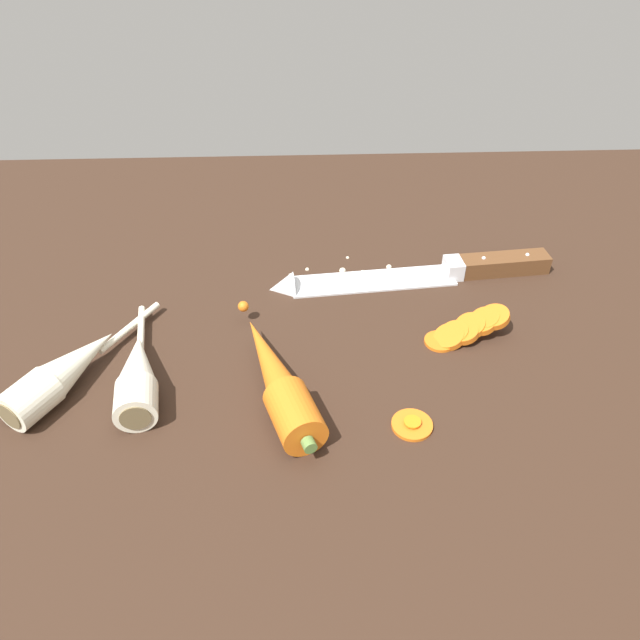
{
  "coord_description": "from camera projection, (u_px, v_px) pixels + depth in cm",
  "views": [
    {
      "loc": [
        -2.13,
        -53.98,
        43.02
      ],
      "look_at": [
        0.0,
        -2.0,
        1.5
      ],
      "focal_mm": 34.4,
      "sensor_mm": 36.0,
      "label": 1
    }
  ],
  "objects": [
    {
      "name": "ground_plane",
      "position": [
        319.0,
        333.0,
        0.7
      ],
      "size": [
        120.0,
        90.0,
        4.0
      ],
      "primitive_type": "cube",
      "color": "#332116"
    },
    {
      "name": "chefs_knife",
      "position": [
        407.0,
        275.0,
        0.75
      ],
      "size": [
        34.86,
        6.67,
        4.18
      ],
      "color": "silver",
      "rests_on": "ground_plane"
    },
    {
      "name": "whole_carrot",
      "position": [
        278.0,
        379.0,
        0.58
      ],
      "size": [
        9.55,
        20.81,
        4.2
      ],
      "color": "orange",
      "rests_on": "ground_plane"
    },
    {
      "name": "parsnip_front",
      "position": [
        137.0,
        375.0,
        0.59
      ],
      "size": [
        5.67,
        17.87,
        4.0
      ],
      "color": "silver",
      "rests_on": "ground_plane"
    },
    {
      "name": "parsnip_mid_left",
      "position": [
        64.0,
        372.0,
        0.59
      ],
      "size": [
        12.23,
        18.53,
        4.0
      ],
      "color": "silver",
      "rests_on": "ground_plane"
    },
    {
      "name": "carrot_slice_stack",
      "position": [
        467.0,
        329.0,
        0.66
      ],
      "size": [
        9.4,
        4.96,
        3.69
      ],
      "color": "orange",
      "rests_on": "ground_plane"
    },
    {
      "name": "carrot_slice_stray_near",
      "position": [
        412.0,
        424.0,
        0.56
      ],
      "size": [
        3.83,
        3.83,
        0.7
      ],
      "color": "orange",
      "rests_on": "ground_plane"
    },
    {
      "name": "mince_crumbs",
      "position": [
        337.0,
        274.0,
        0.76
      ],
      "size": [
        13.6,
        7.16,
        0.85
      ],
      "color": "beige",
      "rests_on": "ground_plane"
    }
  ]
}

